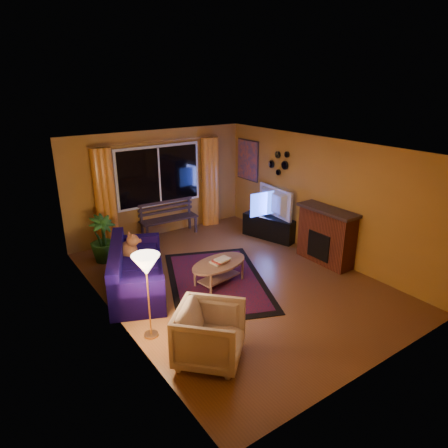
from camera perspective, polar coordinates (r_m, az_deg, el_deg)
floor at (r=7.61m, az=1.30°, el=-8.16°), size 4.50×6.00×0.02m
ceiling at (r=6.78m, az=1.47°, el=10.93°), size 4.50×6.00×0.02m
wall_back at (r=9.59m, az=-9.33°, el=5.72°), size 4.50×0.02×2.50m
wall_left at (r=6.13m, az=-15.98°, el=-3.20°), size 0.02×6.00×2.50m
wall_right at (r=8.56m, az=13.72°, el=3.67°), size 0.02×6.00×2.50m
window at (r=9.48m, az=-9.23°, el=6.81°), size 2.00×0.02×1.30m
curtain_rod at (r=9.29m, az=-9.38°, el=11.56°), size 3.20×0.03×0.03m
curtain_left at (r=9.03m, az=-16.64°, el=3.37°), size 0.36×0.36×2.24m
curtain_right at (r=10.14m, az=-2.07°, el=6.01°), size 0.36×0.36×2.24m
bench at (r=9.71m, az=-7.81°, el=-0.45°), size 1.41×0.48×0.42m
potted_plant at (r=8.57m, az=-16.91°, el=-2.03°), size 0.69×0.69×0.98m
sofa at (r=7.30m, az=-12.31°, el=-6.16°), size 1.63×2.25×0.84m
dog at (r=7.62m, az=-13.46°, el=-3.23°), size 0.33×0.44×0.46m
armchair at (r=5.48m, az=-2.04°, el=-15.14°), size 1.16×1.16×0.87m
floor_lamp at (r=5.90m, az=-10.74°, el=-10.28°), size 0.27×0.27×1.29m
rug at (r=7.59m, az=-1.06°, el=-8.08°), size 2.64×3.18×0.02m
coffee_table at (r=7.42m, az=-0.71°, el=-6.99°), size 1.36×1.36×0.43m
tv_console at (r=9.53m, az=6.59°, el=-0.42°), size 0.79×1.36×0.54m
television at (r=9.33m, az=6.73°, el=3.10°), size 0.26×1.20×0.69m
fireplace at (r=8.39m, az=14.38°, el=-1.80°), size 0.40×1.20×1.10m
mirror_cluster at (r=9.28m, az=7.80°, el=8.81°), size 0.06×0.60×0.56m
painting at (r=10.18m, az=3.40°, el=9.10°), size 0.04×0.76×0.96m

